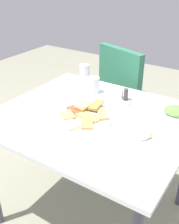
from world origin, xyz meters
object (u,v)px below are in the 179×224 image
object	(u,v)px
paper_napkin	(89,156)
spoon	(91,154)
drinking_glass	(93,85)
fork	(86,158)
condiment_caddy	(123,98)
salad_plate_greens	(176,112)
salad_plate_rice	(138,134)
dining_chair	(128,96)
pide_platter	(84,116)
dining_table	(93,129)
soda_can	(85,73)

from	to	relation	value
paper_napkin	spoon	xyz separation A→B (m)	(0.00, 0.02, 0.00)
drinking_glass	fork	size ratio (longest dim) A/B	0.57
fork	condiment_caddy	distance (m)	0.59
salad_plate_greens	condiment_caddy	size ratio (longest dim) A/B	2.00
salad_plate_rice	condiment_caddy	xyz separation A→B (m)	(-0.23, 0.30, 0.01)
fork	salad_plate_rice	bearing A→B (deg)	45.23
dining_chair	fork	world-z (taller)	dining_chair
pide_platter	dining_table	bearing A→B (deg)	59.06
fork	spoon	world-z (taller)	same
salad_plate_rice	soda_can	distance (m)	0.73
dining_chair	spoon	size ratio (longest dim) A/B	4.65
dining_chair	drinking_glass	xyz separation A→B (m)	(-0.03, -0.45, 0.25)
salad_plate_greens	drinking_glass	world-z (taller)	drinking_glass
paper_napkin	fork	bearing A→B (deg)	-90.00
dining_table	soda_can	bearing A→B (deg)	129.49
paper_napkin	spoon	bearing A→B (deg)	90.00
dining_table	drinking_glass	xyz separation A→B (m)	(-0.16, 0.26, 0.13)
salad_plate_greens	paper_napkin	xyz separation A→B (m)	(-0.19, -0.56, -0.01)
fork	salad_plate_greens	bearing A→B (deg)	49.76
drinking_glass	condiment_caddy	bearing A→B (deg)	-2.36
salad_plate_greens	drinking_glass	size ratio (longest dim) A/B	2.23
dining_table	salad_plate_greens	distance (m)	0.45
salad_plate_greens	fork	world-z (taller)	salad_plate_greens
salad_plate_greens	soda_can	distance (m)	0.68
dining_table	soda_can	distance (m)	0.50
pide_platter	paper_napkin	xyz separation A→B (m)	(0.20, -0.26, -0.01)
salad_plate_rice	salad_plate_greens	bearing A→B (deg)	76.16
spoon	salad_plate_greens	bearing A→B (deg)	47.67
salad_plate_rice	condiment_caddy	world-z (taller)	condiment_caddy
dining_chair	salad_plate_rice	bearing A→B (deg)	-61.57
condiment_caddy	paper_napkin	bearing A→B (deg)	-77.54
dining_table	salad_plate_rice	xyz separation A→B (m)	(0.29, -0.05, 0.10)
drinking_glass	fork	bearing A→B (deg)	-59.97
spoon	condiment_caddy	distance (m)	0.55
pide_platter	salad_plate_rice	world-z (taller)	salad_plate_rice
fork	condiment_caddy	world-z (taller)	condiment_caddy
dining_chair	soda_can	world-z (taller)	dining_chair
fork	spoon	size ratio (longest dim) A/B	0.88
dining_chair	condiment_caddy	distance (m)	0.54
paper_napkin	spoon	distance (m)	0.02
dining_table	salad_plate_greens	world-z (taller)	salad_plate_greens
dining_chair	dining_table	bearing A→B (deg)	-79.85
fork	spoon	xyz separation A→B (m)	(0.00, 0.04, 0.00)
dining_chair	pide_platter	xyz separation A→B (m)	(0.10, -0.75, 0.21)
dining_table	pide_platter	size ratio (longest dim) A/B	3.01
dining_table	pide_platter	distance (m)	0.11
drinking_glass	spoon	bearing A→B (deg)	-58.35
dining_chair	pide_platter	distance (m)	0.79
dining_table	dining_chair	world-z (taller)	dining_chair
salad_plate_greens	salad_plate_rice	xyz separation A→B (m)	(-0.08, -0.31, 0.00)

